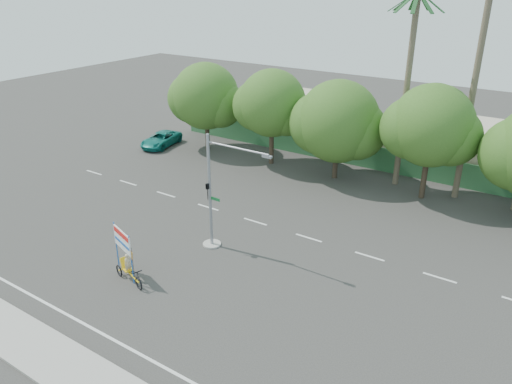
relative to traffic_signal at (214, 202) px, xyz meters
The scene contains 14 objects.
ground 5.40m from the traffic_signal, 61.13° to the right, with size 120.00×120.00×0.00m, color #33302D.
sidewalk_near 12.04m from the traffic_signal, 79.17° to the right, with size 50.00×2.40×0.12m, color gray.
fence 17.76m from the traffic_signal, 82.85° to the left, with size 38.00×0.08×2.00m, color #336B3D.
building_left 23.38m from the traffic_signal, 109.52° to the left, with size 12.00×8.00×4.00m, color #C0B399.
building_right 24.29m from the traffic_signal, 65.15° to the left, with size 14.00×8.00×3.60m, color #C0B399.
tree_far_left 18.45m from the traffic_signal, 130.22° to the left, with size 7.14×6.00×7.96m.
tree_left 14.99m from the traffic_signal, 109.08° to the left, with size 6.66×5.60×8.07m.
tree_center 14.15m from the traffic_signal, 85.33° to the left, with size 7.62×6.40×7.85m.
tree_right 16.38m from the traffic_signal, 59.83° to the left, with size 6.90×5.80×8.36m.
palm_tall 20.04m from the traffic_signal, 56.69° to the left, with size 3.73×3.79×17.45m.
palm_short 17.56m from the traffic_signal, 69.84° to the left, with size 3.73×3.79×14.45m.
traffic_signal is the anchor object (origin of this frame).
trike_billboard 5.86m from the traffic_signal, 109.42° to the right, with size 2.83×1.25×2.91m.
pickup_truck 20.22m from the traffic_signal, 142.69° to the left, with size 2.17×4.70×1.31m, color #10756A.
Camera 1 is at (14.32, -16.49, 15.15)m, focal length 35.00 mm.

